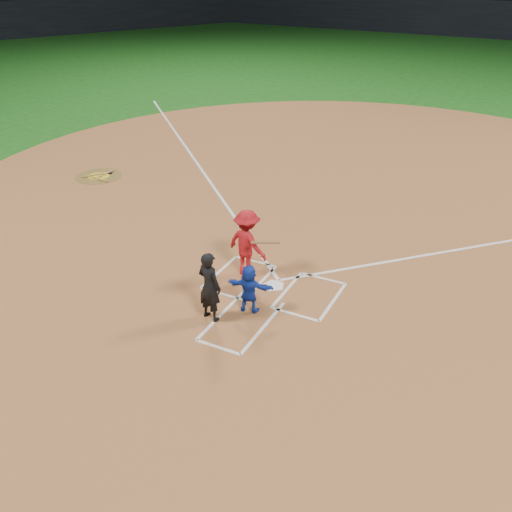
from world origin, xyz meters
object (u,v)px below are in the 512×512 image
at_px(on_deck_circle, 99,176).
at_px(batter_at_plate, 247,243).
at_px(umpire, 209,286).
at_px(home_plate, 274,286).
at_px(catcher, 249,289).

bearing_deg(on_deck_circle, batter_at_plate, -24.80).
relative_size(on_deck_circle, batter_at_plate, 0.94).
distance_m(on_deck_circle, umpire, 10.37).
height_order(on_deck_circle, umpire, umpire).
bearing_deg(umpire, home_plate, -97.65).
bearing_deg(catcher, batter_at_plate, -69.86).
xyz_separation_m(catcher, umpire, (-0.65, -0.68, 0.25)).
height_order(catcher, umpire, umpire).
bearing_deg(home_plate, batter_at_plate, -14.88).
height_order(home_plate, umpire, umpire).
relative_size(home_plate, on_deck_circle, 0.35).
distance_m(home_plate, batter_at_plate, 1.27).
height_order(on_deck_circle, catcher, catcher).
bearing_deg(catcher, umpire, 36.93).
xyz_separation_m(home_plate, umpire, (-0.70, -1.92, 0.84)).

